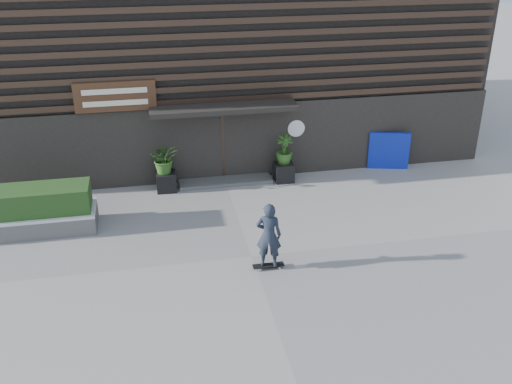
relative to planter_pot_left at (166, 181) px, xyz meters
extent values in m
plane|color=gray|center=(1.90, -4.40, -0.30)|extent=(80.00, 80.00, 0.00)
cube|color=#4A4B48|center=(1.90, 0.20, -0.24)|extent=(3.00, 0.80, 0.12)
cube|color=black|center=(0.00, 0.00, 0.00)|extent=(0.60, 0.60, 0.60)
imported|color=#2D591E|center=(0.00, 0.00, 0.78)|extent=(0.86, 0.75, 0.96)
cube|color=black|center=(3.80, 0.00, 0.00)|extent=(0.60, 0.60, 0.60)
imported|color=#2D591E|center=(3.80, 0.00, 0.78)|extent=(0.54, 0.54, 0.96)
cube|color=#4C4C4A|center=(-3.78, -1.92, -0.05)|extent=(3.50, 1.20, 0.50)
cube|color=silver|center=(-3.78, -1.92, 0.24)|extent=(3.50, 1.20, 0.08)
cube|color=#1D3D16|center=(-3.78, -1.92, 0.63)|extent=(3.30, 1.00, 0.70)
cube|color=#0C1DA6|center=(7.52, 0.30, 0.34)|extent=(1.36, 0.44, 1.28)
cube|color=black|center=(1.90, 5.60, 3.70)|extent=(18.00, 10.00, 8.00)
cube|color=black|center=(1.90, 0.54, 0.95)|extent=(18.00, 0.12, 2.50)
cube|color=#38281E|center=(1.90, 0.48, 2.40)|extent=(17.60, 0.08, 0.18)
cube|color=#38281E|center=(1.90, 0.48, 2.79)|extent=(17.60, 0.08, 0.18)
cube|color=#38281E|center=(1.90, 0.48, 3.18)|extent=(17.60, 0.08, 0.18)
cube|color=#38281E|center=(1.90, 0.48, 3.58)|extent=(17.60, 0.08, 0.18)
cube|color=#38281E|center=(1.90, 0.48, 3.97)|extent=(17.60, 0.08, 0.18)
cube|color=#38281E|center=(1.90, 0.48, 4.36)|extent=(17.60, 0.08, 0.18)
cube|color=#38281E|center=(1.90, 0.48, 4.75)|extent=(17.60, 0.08, 0.18)
cube|color=#38281E|center=(1.90, 0.48, 5.15)|extent=(17.60, 0.08, 0.18)
cube|color=black|center=(1.90, 0.10, 2.25)|extent=(4.50, 1.00, 0.15)
cube|color=black|center=(1.90, 0.70, 0.85)|extent=(2.40, 0.30, 2.30)
cube|color=#38281E|center=(1.90, 0.52, 0.85)|extent=(0.06, 0.10, 2.30)
cube|color=#472B19|center=(-1.30, 0.40, 2.70)|extent=(2.40, 0.10, 0.90)
cube|color=beige|center=(-1.30, 0.33, 2.88)|extent=(1.90, 0.02, 0.16)
cube|color=beige|center=(-1.30, 0.33, 2.52)|extent=(1.90, 0.02, 0.16)
cylinder|color=white|center=(4.30, 0.46, 1.30)|extent=(0.56, 0.03, 0.56)
cube|color=black|center=(2.21, -5.01, -0.21)|extent=(0.78, 0.20, 0.02)
cylinder|color=beige|center=(1.95, -5.11, -0.27)|extent=(0.06, 0.03, 0.06)
cylinder|color=#ADADA8|center=(1.95, -4.91, -0.27)|extent=(0.06, 0.03, 0.06)
cylinder|color=#B9B9B4|center=(2.47, -5.11, -0.27)|extent=(0.06, 0.03, 0.06)
cylinder|color=#AAAAA5|center=(2.47, -4.91, -0.27)|extent=(0.06, 0.03, 0.06)
imported|color=black|center=(2.21, -5.01, 0.64)|extent=(0.70, 0.56, 1.69)
camera|label=1|loc=(-0.45, -16.99, 7.69)|focal=41.24mm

